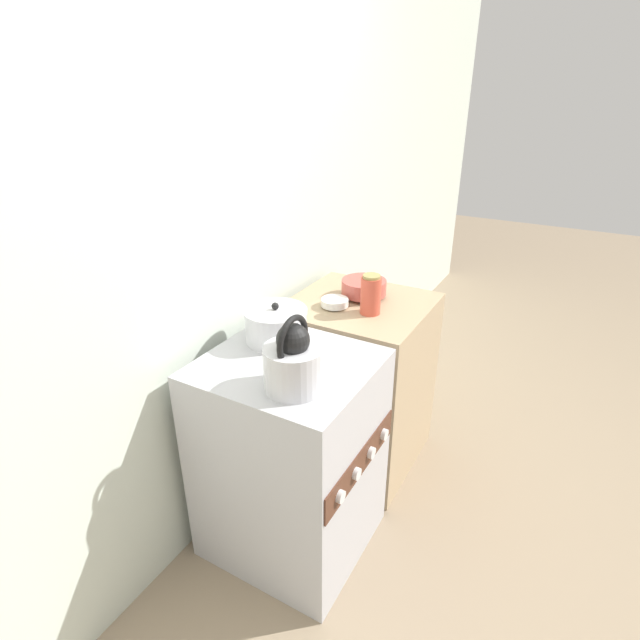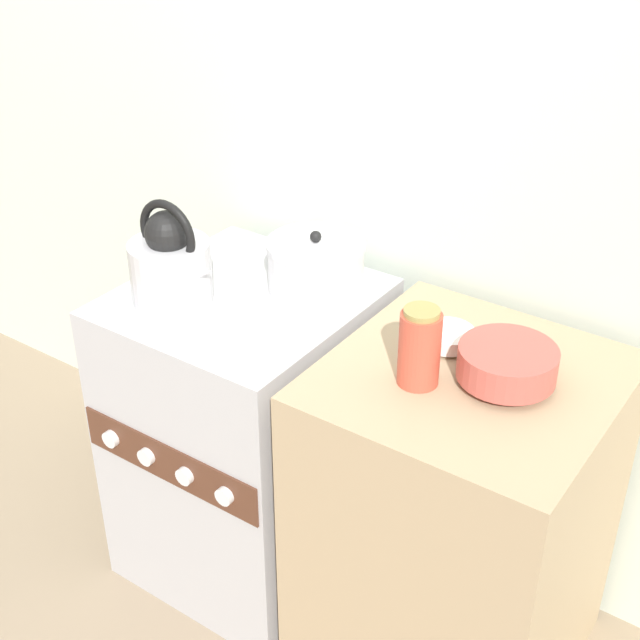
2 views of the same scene
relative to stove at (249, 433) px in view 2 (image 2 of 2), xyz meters
name	(u,v)px [view 2 (image 2 of 2)]	position (x,y,z in m)	size (l,w,h in m)	color
ground_plane	(186,615)	(0.00, -0.29, -0.42)	(12.00, 12.00, 0.00)	gray
wall_back	(332,88)	(0.00, 0.38, 0.83)	(7.00, 0.06, 2.50)	silver
stove	(249,433)	(0.00, 0.00, 0.00)	(0.56, 0.61, 0.84)	#B2B2B7
counter	(456,524)	(0.61, 0.01, 0.00)	(0.59, 0.60, 0.83)	tan
kettle	(171,263)	(-0.12, -0.11, 0.51)	(0.24, 0.19, 0.25)	silver
cooking_pot	(316,265)	(0.13, 0.13, 0.48)	(0.24, 0.24, 0.15)	silver
enamel_bowl	(507,364)	(0.68, 0.02, 0.46)	(0.20, 0.20, 0.08)	#B75147
small_ceramic_bowl	(448,337)	(0.51, 0.08, 0.44)	(0.12, 0.12, 0.04)	white
storage_jar	(420,347)	(0.53, -0.08, 0.50)	(0.09, 0.09, 0.17)	#CC4C38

